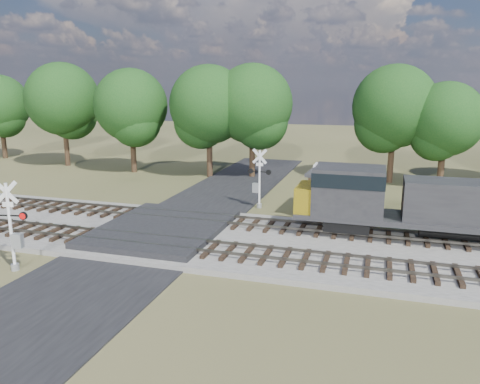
% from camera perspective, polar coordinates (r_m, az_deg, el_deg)
% --- Properties ---
extents(ground, '(160.00, 160.00, 0.00)m').
position_cam_1_polar(ground, '(28.22, -9.82, -5.47)').
color(ground, '#3F4323').
rests_on(ground, ground).
extents(ballast_bed, '(140.00, 10.00, 0.30)m').
position_cam_1_polar(ballast_bed, '(25.95, 11.01, -6.84)').
color(ballast_bed, gray).
rests_on(ballast_bed, ground).
extents(road, '(7.00, 60.00, 0.08)m').
position_cam_1_polar(road, '(28.21, -9.83, -5.39)').
color(road, black).
rests_on(road, ground).
extents(crossing_panel, '(7.00, 9.00, 0.62)m').
position_cam_1_polar(crossing_panel, '(28.55, -9.40, -4.57)').
color(crossing_panel, '#262628').
rests_on(crossing_panel, ground).
extents(track_near, '(140.00, 2.60, 0.33)m').
position_cam_1_polar(track_near, '(25.13, -5.48, -6.69)').
color(track_near, black).
rests_on(track_near, ballast_bed).
extents(track_far, '(140.00, 2.60, 0.33)m').
position_cam_1_polar(track_far, '(29.58, -1.82, -3.57)').
color(track_far, black).
rests_on(track_far, ballast_bed).
extents(crossing_signal_near, '(1.79, 0.49, 4.49)m').
position_cam_1_polar(crossing_signal_near, '(24.98, -25.93, -4.60)').
color(crossing_signal_near, silver).
rests_on(crossing_signal_near, ground).
extents(crossing_signal_far, '(1.76, 0.39, 4.36)m').
position_cam_1_polar(crossing_signal_far, '(33.90, 2.24, 1.04)').
color(crossing_signal_far, silver).
rests_on(crossing_signal_far, ground).
extents(equipment_shed, '(4.90, 4.90, 3.16)m').
position_cam_1_polar(equipment_shed, '(32.73, 12.62, -0.09)').
color(equipment_shed, '#492E1F').
rests_on(equipment_shed, ground).
extents(treeline, '(84.82, 12.36, 11.25)m').
position_cam_1_polar(treeline, '(44.56, 10.51, 10.27)').
color(treeline, black).
rests_on(treeline, ground).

